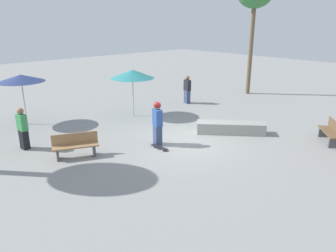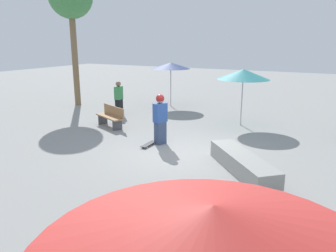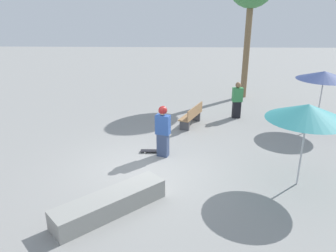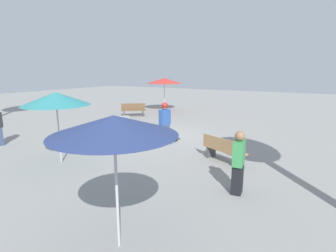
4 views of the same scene
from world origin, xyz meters
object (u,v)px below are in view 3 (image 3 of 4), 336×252
Objects in this scene: concrete_ledge at (110,203)px; shade_umbrella_teal at (308,112)px; bench_near at (192,116)px; skater_main at (163,130)px; shade_umbrella_navy at (324,75)px; bystander_far at (237,100)px; skateboard at (152,151)px.

concrete_ledge is 1.11× the size of shade_umbrella_teal.
shade_umbrella_teal is at bearing -125.29° from bench_near.
shade_umbrella_navy is at bearing -136.50° from skater_main.
bystander_far is (2.01, 1.06, 0.37)m from bench_near.
skateboard is 0.50× the size of bystander_far.
shade_umbrella_navy reaches higher than concrete_ledge.
skater_main reaches higher than bench_near.
concrete_ledge reaches higher than skateboard.
bench_near is at bearing -119.01° from skateboard.
bystander_far is at bearing -133.49° from skateboard.
concrete_ledge is at bearing -163.55° from shade_umbrella_teal.
shade_umbrella_navy is (6.49, 2.56, 2.10)m from skateboard.
concrete_ledge is 6.50m from bench_near.
skater_main is at bearing -176.02° from bench_near.
concrete_ledge is at bearing -140.44° from shade_umbrella_navy.
concrete_ledge is at bearing 89.43° from skater_main.
bench_near reaches higher than concrete_ledge.
skater_main is 5.04m from bystander_far.
shade_umbrella_teal is 5.92m from bystander_far.
shade_umbrella_teal is (3.84, -1.72, 1.20)m from skater_main.
skateboard is at bearing -158.52° from shade_umbrella_navy.
skater_main is at bearing -155.42° from shade_umbrella_navy.
bystander_far is (3.07, 4.00, -0.13)m from skater_main.
shade_umbrella_teal reaches higher than skater_main.
bench_near is 0.70× the size of shade_umbrella_teal.
concrete_ledge is (-1.13, -3.19, -0.69)m from skater_main.
skater_main reaches higher than concrete_ledge.
bench_near is at bearing -158.22° from bystander_far.
bystander_far is at bearing 158.56° from shade_umbrella_navy.
skateboard is at bearing -13.92° from skater_main.
shade_umbrella_teal is 5.06m from shade_umbrella_navy.
skater_main is 1.08× the size of bystander_far.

